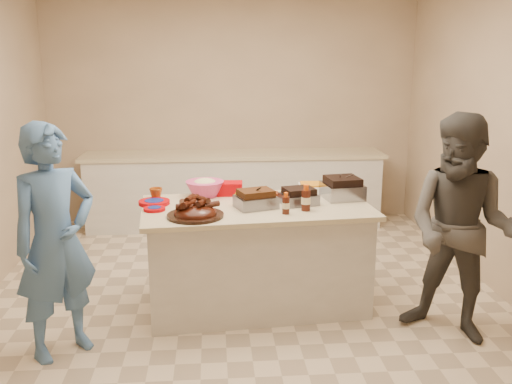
{
  "coord_description": "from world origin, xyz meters",
  "views": [
    {
      "loc": [
        -0.25,
        -4.56,
        2.11
      ],
      "look_at": [
        0.1,
        -0.04,
        0.97
      ],
      "focal_mm": 40.0,
      "sensor_mm": 36.0,
      "label": 1
    }
  ],
  "objects": [
    {
      "name": "rib_platter",
      "position": [
        -0.39,
        -0.37,
        0.87
      ],
      "size": [
        0.44,
        0.44,
        0.17
      ],
      "primitive_type": null,
      "rotation": [
        0.0,
        0.0,
        0.01
      ],
      "color": "#3D1208",
      "rests_on": "island"
    },
    {
      "name": "plastic_cup",
      "position": [
        -0.74,
        0.16,
        0.87
      ],
      "size": [
        0.12,
        0.11,
        0.11
      ],
      "primitive_type": "imported",
      "rotation": [
        0.0,
        0.0,
        0.08
      ],
      "color": "#92400E",
      "rests_on": "island"
    },
    {
      "name": "guest_blue",
      "position": [
        -1.34,
        -0.76,
        0.0
      ],
      "size": [
        1.55,
        1.64,
        0.4
      ],
      "primitive_type": "imported",
      "rotation": [
        0.0,
        0.0,
        0.72
      ],
      "color": "#4872A8",
      "rests_on": "ground"
    },
    {
      "name": "plate_stack_large",
      "position": [
        -0.74,
        0.02,
        0.87
      ],
      "size": [
        0.28,
        0.28,
        0.03
      ],
      "primitive_type": "cylinder",
      "rotation": [
        0.0,
        0.0,
        0.08
      ],
      "color": "#A60006",
      "rests_on": "island"
    },
    {
      "name": "coleslaw_bowl",
      "position": [
        -0.33,
        0.25,
        0.87
      ],
      "size": [
        0.36,
        0.36,
        0.23
      ],
      "primitive_type": null,
      "rotation": [
        0.0,
        0.0,
        0.08
      ],
      "color": "#CA3974",
      "rests_on": "island"
    },
    {
      "name": "brisket_tray",
      "position": [
        0.45,
        -0.06,
        0.87
      ],
      "size": [
        0.33,
        0.3,
        0.08
      ],
      "primitive_type": "cube",
      "rotation": [
        0.0,
        0.0,
        0.25
      ],
      "color": "black",
      "rests_on": "island"
    },
    {
      "name": "guest_gray",
      "position": [
        1.53,
        -0.74,
        0.0
      ],
      "size": [
        1.7,
        1.83,
        0.64
      ],
      "primitive_type": "imported",
      "rotation": [
        0.0,
        0.0,
        -0.68
      ],
      "color": "#4D4A46",
      "rests_on": "ground"
    },
    {
      "name": "bbq_bottle_b",
      "position": [
        0.47,
        -0.27,
        0.87
      ],
      "size": [
        0.08,
        0.08,
        0.21
      ],
      "primitive_type": "cylinder",
      "rotation": [
        0.0,
        0.0,
        0.08
      ],
      "color": "#38130A",
      "rests_on": "island"
    },
    {
      "name": "plate_stack_small",
      "position": [
        -0.72,
        -0.17,
        0.87
      ],
      "size": [
        0.19,
        0.19,
        0.02
      ],
      "primitive_type": "cylinder",
      "rotation": [
        0.0,
        0.0,
        0.08
      ],
      "color": "#A60006",
      "rests_on": "island"
    },
    {
      "name": "sauce_bowl",
      "position": [
        0.03,
        0.07,
        0.87
      ],
      "size": [
        0.14,
        0.06,
        0.14
      ],
      "primitive_type": "imported",
      "rotation": [
        0.0,
        0.0,
        0.08
      ],
      "color": "silver",
      "rests_on": "island"
    },
    {
      "name": "roasting_pan",
      "position": [
        0.85,
        0.09,
        0.87
      ],
      "size": [
        0.36,
        0.36,
        0.13
      ],
      "primitive_type": "cube",
      "rotation": [
        0.0,
        0.0,
        0.14
      ],
      "color": "gray",
      "rests_on": "island"
    },
    {
      "name": "mac_cheese_dish",
      "position": [
        0.67,
        0.33,
        0.87
      ],
      "size": [
        0.32,
        0.25,
        0.08
      ],
      "primitive_type": "cube",
      "rotation": [
        0.0,
        0.0,
        -0.06
      ],
      "color": "orange",
      "rests_on": "island"
    },
    {
      "name": "sausage_plate",
      "position": [
        0.24,
        0.13,
        0.87
      ],
      "size": [
        0.3,
        0.3,
        0.04
      ],
      "primitive_type": "cylinder",
      "rotation": [
        0.0,
        0.0,
        -0.12
      ],
      "color": "silver",
      "rests_on": "island"
    },
    {
      "name": "room",
      "position": [
        0.0,
        0.0,
        0.0
      ],
      "size": [
        4.5,
        5.0,
        2.7
      ],
      "primitive_type": null,
      "color": "tan",
      "rests_on": "ground"
    },
    {
      "name": "pulled_pork_tray",
      "position": [
        0.09,
        -0.15,
        0.87
      ],
      "size": [
        0.37,
        0.32,
        0.09
      ],
      "primitive_type": "cube",
      "rotation": [
        0.0,
        0.0,
        0.32
      ],
      "color": "#47230F",
      "rests_on": "island"
    },
    {
      "name": "island",
      "position": [
        0.1,
        -0.09,
        0.0
      ],
      "size": [
        1.92,
        1.13,
        0.87
      ],
      "primitive_type": null,
      "rotation": [
        0.0,
        0.0,
        0.08
      ],
      "color": "silver",
      "rests_on": "ground"
    },
    {
      "name": "basket_stack",
      "position": [
        -0.11,
        0.29,
        0.87
      ],
      "size": [
        0.23,
        0.18,
        0.11
      ],
      "primitive_type": "cube",
      "rotation": [
        0.0,
        0.0,
        -0.07
      ],
      "color": "#A60006",
      "rests_on": "island"
    },
    {
      "name": "bbq_bottle_a",
      "position": [
        0.3,
        -0.35,
        0.87
      ],
      "size": [
        0.06,
        0.06,
        0.17
      ],
      "primitive_type": "cylinder",
      "rotation": [
        0.0,
        0.0,
        0.08
      ],
      "color": "#38130A",
      "rests_on": "island"
    },
    {
      "name": "mustard_bottle",
      "position": [
        -0.07,
        -0.05,
        0.87
      ],
      "size": [
        0.04,
        0.04,
        0.11
      ],
      "primitive_type": "cylinder",
      "rotation": [
        0.0,
        0.0,
        0.08
      ],
      "color": "#E7B407",
      "rests_on": "island"
    },
    {
      "name": "back_counter",
      "position": [
        0.0,
        2.2,
        0.45
      ],
      "size": [
        3.6,
        0.64,
        0.9
      ],
      "primitive_type": null,
      "color": "silver",
      "rests_on": "ground"
    }
  ]
}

